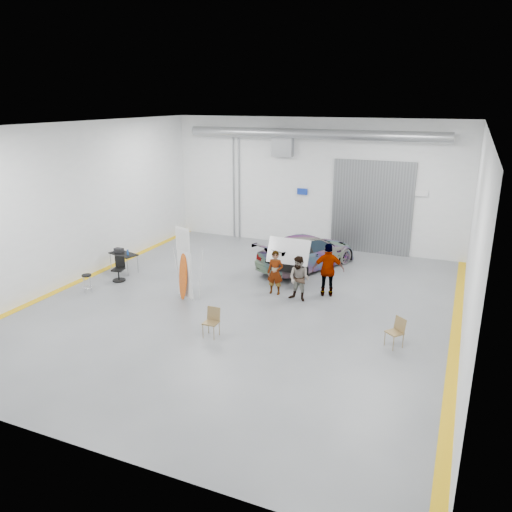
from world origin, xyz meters
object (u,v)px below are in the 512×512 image
at_px(folding_chair_far, 394,338).
at_px(office_chair, 119,270).
at_px(sedan_car, 307,252).
at_px(work_table, 122,253).
at_px(folding_chair_near, 211,328).
at_px(person_a, 275,273).
at_px(surfboard_display, 185,270).
at_px(person_c, 328,270).
at_px(shop_stool, 87,284).
at_px(person_b, 299,279).

distance_m(folding_chair_far, office_chair, 10.75).
distance_m(sedan_car, work_table, 7.61).
bearing_deg(folding_chair_near, person_a, 81.69).
height_order(surfboard_display, office_chair, surfboard_display).
height_order(person_a, person_c, person_c).
relative_size(folding_chair_far, work_table, 0.65).
bearing_deg(person_c, shop_stool, 4.43).
xyz_separation_m(person_c, surfboard_display, (-4.47, -2.33, 0.15)).
distance_m(shop_stool, office_chair, 1.55).
bearing_deg(person_c, folding_chair_far, 115.48).
height_order(person_c, shop_stool, person_c).
xyz_separation_m(sedan_car, person_c, (1.64, -2.71, 0.27)).
bearing_deg(folding_chair_near, shop_stool, 166.04).
xyz_separation_m(surfboard_display, work_table, (-3.97, 1.64, -0.36)).
xyz_separation_m(sedan_car, person_b, (0.83, -3.54, 0.11)).
relative_size(shop_stool, office_chair, 0.74).
xyz_separation_m(person_b, surfboard_display, (-3.66, -1.50, 0.32)).
height_order(person_a, folding_chair_near, person_a).
bearing_deg(work_table, sedan_car, 26.57).
xyz_separation_m(person_b, folding_chair_far, (3.59, -2.22, -0.54)).
distance_m(person_c, folding_chair_near, 5.13).
height_order(shop_stool, work_table, work_table).
height_order(sedan_car, person_b, person_b).
height_order(person_b, surfboard_display, surfboard_display).
height_order(sedan_car, folding_chair_far, sedan_car).
bearing_deg(person_c, person_a, 0.37).
bearing_deg(person_b, folding_chair_far, -23.58).
height_order(sedan_car, folding_chair_near, sedan_car).
xyz_separation_m(person_a, folding_chair_near, (-0.51, -3.97, -0.53)).
relative_size(person_a, person_c, 0.83).
distance_m(person_a, shop_stool, 6.86).
distance_m(folding_chair_far, work_table, 11.48).
relative_size(shop_stool, work_table, 0.53).
xyz_separation_m(folding_chair_near, shop_stool, (-5.81, 1.35, 0.07)).
relative_size(sedan_car, folding_chair_far, 5.54).
relative_size(person_a, folding_chair_near, 1.83).
height_order(sedan_car, surfboard_display, surfboard_display).
bearing_deg(sedan_car, person_c, 144.76).
bearing_deg(shop_stool, folding_chair_far, 0.69).
bearing_deg(person_b, surfboard_display, -149.61).
distance_m(folding_chair_near, shop_stool, 5.97).
relative_size(surfboard_display, folding_chair_far, 3.19).
distance_m(folding_chair_far, shop_stool, 10.92).
relative_size(sedan_car, surfboard_display, 1.74).
bearing_deg(person_b, work_table, -172.92).
bearing_deg(shop_stool, surfboard_display, 13.12).
bearing_deg(person_b, shop_stool, -154.06).
height_order(person_a, work_table, person_a).
xyz_separation_m(person_c, folding_chair_far, (2.79, -3.05, -0.70)).
relative_size(folding_chair_far, shop_stool, 1.24).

